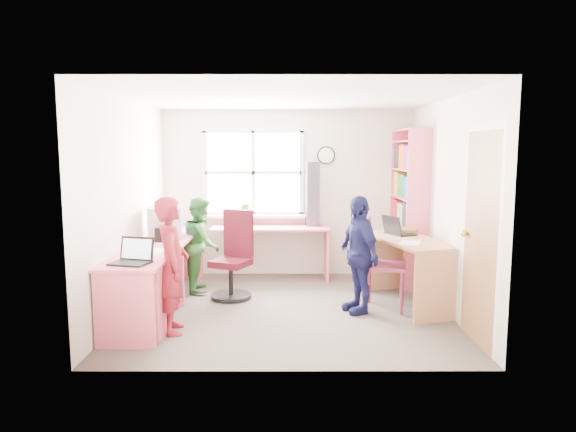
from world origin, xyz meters
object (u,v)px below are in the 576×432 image
object	(u,v)px
wooden_chair	(378,259)
laptop_right	(397,230)
l_desk	(169,276)
potted_plant	(244,214)
crt_monitor	(165,222)
person_red	(172,265)
person_green	(201,244)
right_desk	(408,257)
bookshelf	(409,211)
laptop_left	(133,257)
cd_tower	(312,194)
swivel_chair	(234,260)
person_navy	(358,254)

from	to	relation	value
wooden_chair	laptop_right	size ratio (longest dim) A/B	2.43
l_desk	potted_plant	size ratio (longest dim) A/B	9.07
crt_monitor	person_red	xyz separation A→B (m)	(0.35, -1.22, -0.26)
l_desk	person_red	size ratio (longest dim) A/B	2.16
l_desk	potted_plant	distance (m)	1.96
person_green	right_desk	bearing A→B (deg)	-110.50
bookshelf	person_green	bearing A→B (deg)	-172.05
laptop_left	laptop_right	xyz separation A→B (m)	(2.82, 1.39, 0.04)
laptop_left	person_green	world-z (taller)	person_green
wooden_chair	person_red	size ratio (longest dim) A/B	0.77
wooden_chair	laptop_right	distance (m)	0.58
laptop_left	potted_plant	distance (m)	2.59
wooden_chair	laptop_left	distance (m)	2.72
bookshelf	potted_plant	xyz separation A→B (m)	(-2.28, 0.31, -0.09)
crt_monitor	cd_tower	bearing A→B (deg)	20.27
potted_plant	person_green	world-z (taller)	person_green
right_desk	crt_monitor	world-z (taller)	crt_monitor
wooden_chair	laptop_right	xyz separation A→B (m)	(0.29, 0.41, 0.27)
swivel_chair	crt_monitor	bearing A→B (deg)	-153.93
laptop_right	l_desk	bearing A→B (deg)	80.68
cd_tower	person_red	bearing A→B (deg)	-131.09
l_desk	wooden_chair	xyz separation A→B (m)	(2.35, 0.32, 0.12)
right_desk	laptop_right	bearing A→B (deg)	89.72
crt_monitor	laptop_left	distance (m)	1.42
bookshelf	wooden_chair	distance (m)	1.37
potted_plant	person_red	world-z (taller)	person_red
bookshelf	person_red	bearing A→B (deg)	-145.32
crt_monitor	person_navy	bearing A→B (deg)	-22.83
l_desk	laptop_left	xyz separation A→B (m)	(-0.18, -0.66, 0.35)
bookshelf	swivel_chair	world-z (taller)	bookshelf
crt_monitor	laptop_right	distance (m)	2.84
swivel_chair	person_red	world-z (taller)	person_red
laptop_left	person_navy	world-z (taller)	person_navy
bookshelf	wooden_chair	xyz separation A→B (m)	(-0.61, -1.15, -0.43)
person_red	cd_tower	bearing A→B (deg)	-45.30
swivel_chair	laptop_right	xyz separation A→B (m)	(2.01, -0.04, 0.38)
laptop_right	person_red	world-z (taller)	person_red
wooden_chair	potted_plant	bearing A→B (deg)	153.10
laptop_right	cd_tower	bearing A→B (deg)	18.28
swivel_chair	laptop_left	bearing A→B (deg)	-95.10
person_red	wooden_chair	bearing A→B (deg)	-81.83
l_desk	swivel_chair	xyz separation A→B (m)	(0.63, 0.77, 0.01)
right_desk	cd_tower	distance (m)	1.82
bookshelf	person_green	xyz separation A→B (m)	(-2.77, -0.39, -0.39)
potted_plant	person_red	xyz separation A→B (m)	(-0.52, -2.25, -0.23)
l_desk	crt_monitor	bearing A→B (deg)	104.80
potted_plant	cd_tower	bearing A→B (deg)	0.19
laptop_left	crt_monitor	bearing A→B (deg)	105.39
right_desk	laptop_right	xyz separation A→B (m)	(-0.08, 0.29, 0.27)
wooden_chair	person_red	bearing A→B (deg)	-145.92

